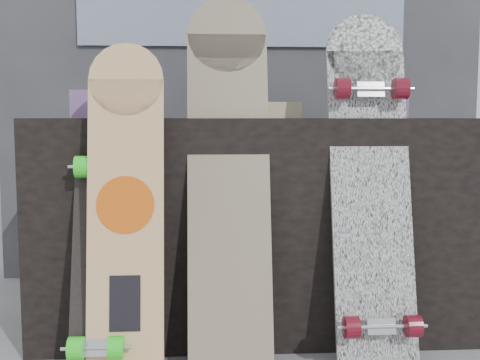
{
  "coord_description": "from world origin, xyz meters",
  "views": [
    {
      "loc": [
        -0.2,
        -1.76,
        0.8
      ],
      "look_at": [
        -0.08,
        0.2,
        0.6
      ],
      "focal_mm": 45.0,
      "sensor_mm": 36.0,
      "label": 1
    }
  ],
  "objects": [
    {
      "name": "longboard_geisha",
      "position": [
        -0.44,
        0.1,
        0.55
      ],
      "size": [
        0.23,
        0.21,
        1.04
      ],
      "rotation": [
        -0.18,
        0.0,
        0.0
      ],
      "color": "tan",
      "rests_on": "ground"
    },
    {
      "name": "booth",
      "position": [
        0.0,
        1.35,
        1.1
      ],
      "size": [
        2.4,
        0.22,
        2.2
      ],
      "color": "#35363A",
      "rests_on": "ground"
    },
    {
      "name": "vendor_table",
      "position": [
        0.0,
        0.5,
        0.4
      ],
      "size": [
        1.6,
        0.6,
        0.8
      ],
      "primitive_type": "cube",
      "color": "black",
      "rests_on": "ground"
    },
    {
      "name": "longboard_celtic",
      "position": [
        -0.12,
        0.2,
        0.65
      ],
      "size": [
        0.27,
        0.34,
        1.22
      ],
      "rotation": [
        -0.26,
        0.0,
        0.0
      ],
      "color": "#CEB48D",
      "rests_on": "ground"
    },
    {
      "name": "merch_box_small",
      "position": [
        0.48,
        0.45,
        0.86
      ],
      "size": [
        0.14,
        0.14,
        0.12
      ],
      "primitive_type": "cube",
      "color": "#5D3A76",
      "rests_on": "vendor_table"
    },
    {
      "name": "merch_box_purple",
      "position": [
        -0.58,
        0.46,
        0.85
      ],
      "size": [
        0.18,
        0.12,
        0.1
      ],
      "primitive_type": "cube",
      "color": "#5D3A76",
      "rests_on": "vendor_table"
    },
    {
      "name": "longboard_cascadia",
      "position": [
        0.35,
        0.17,
        0.6
      ],
      "size": [
        0.26,
        0.35,
        1.16
      ],
      "rotation": [
        -0.24,
        0.0,
        0.0
      ],
      "color": "white",
      "rests_on": "ground"
    },
    {
      "name": "skateboard_dark",
      "position": [
        -0.52,
        0.12,
        0.42
      ],
      "size": [
        0.19,
        0.33,
        0.82
      ],
      "rotation": [
        -0.31,
        0.0,
        0.0
      ],
      "color": "black",
      "rests_on": "ground"
    },
    {
      "name": "merch_box_flat",
      "position": [
        0.06,
        0.52,
        0.83
      ],
      "size": [
        0.22,
        0.1,
        0.06
      ],
      "primitive_type": "cube",
      "color": "#D1B78C",
      "rests_on": "vendor_table"
    }
  ]
}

